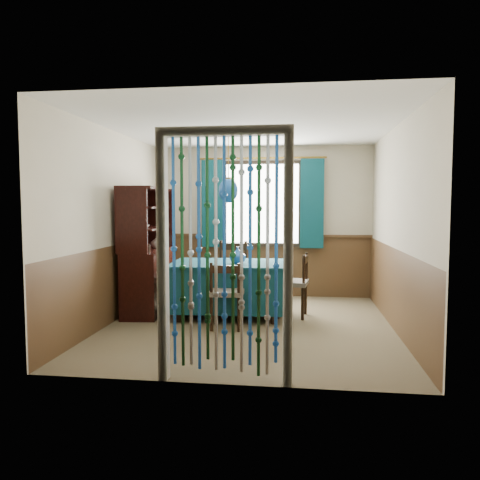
# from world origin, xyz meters

# --- Properties ---
(floor) EXTENTS (4.00, 4.00, 0.00)m
(floor) POSITION_xyz_m (0.00, 0.00, 0.00)
(floor) COLOR brown
(floor) RESTS_ON ground
(ceiling) EXTENTS (4.00, 4.00, 0.00)m
(ceiling) POSITION_xyz_m (0.00, 0.00, 2.50)
(ceiling) COLOR silver
(ceiling) RESTS_ON ground
(wall_back) EXTENTS (3.60, 0.00, 3.60)m
(wall_back) POSITION_xyz_m (0.00, 2.00, 1.25)
(wall_back) COLOR #B8AF97
(wall_back) RESTS_ON ground
(wall_front) EXTENTS (3.60, 0.00, 3.60)m
(wall_front) POSITION_xyz_m (0.00, -2.00, 1.25)
(wall_front) COLOR #B8AF97
(wall_front) RESTS_ON ground
(wall_left) EXTENTS (0.00, 4.00, 4.00)m
(wall_left) POSITION_xyz_m (-1.80, 0.00, 1.25)
(wall_left) COLOR #B8AF97
(wall_left) RESTS_ON ground
(wall_right) EXTENTS (0.00, 4.00, 4.00)m
(wall_right) POSITION_xyz_m (1.80, 0.00, 1.25)
(wall_right) COLOR #B8AF97
(wall_right) RESTS_ON ground
(wainscot_back) EXTENTS (3.60, 0.00, 3.60)m
(wainscot_back) POSITION_xyz_m (0.00, 1.99, 0.50)
(wainscot_back) COLOR #4B321C
(wainscot_back) RESTS_ON ground
(wainscot_front) EXTENTS (3.60, 0.00, 3.60)m
(wainscot_front) POSITION_xyz_m (0.00, -1.99, 0.50)
(wainscot_front) COLOR #4B321C
(wainscot_front) RESTS_ON ground
(wainscot_left) EXTENTS (0.00, 4.00, 4.00)m
(wainscot_left) POSITION_xyz_m (-1.79, 0.00, 0.50)
(wainscot_left) COLOR #4B321C
(wainscot_left) RESTS_ON ground
(wainscot_right) EXTENTS (0.00, 4.00, 4.00)m
(wainscot_right) POSITION_xyz_m (1.79, 0.00, 0.50)
(wainscot_right) COLOR #4B321C
(wainscot_right) RESTS_ON ground
(window) EXTENTS (1.32, 0.12, 1.42)m
(window) POSITION_xyz_m (0.00, 1.95, 1.55)
(window) COLOR black
(window) RESTS_ON wall_back
(doorway) EXTENTS (1.16, 0.12, 2.18)m
(doorway) POSITION_xyz_m (0.00, -1.94, 1.05)
(doorway) COLOR silver
(doorway) RESTS_ON ground
(dining_table) EXTENTS (1.60, 1.14, 0.74)m
(dining_table) POSITION_xyz_m (-0.34, 0.45, 0.43)
(dining_table) COLOR #0D3944
(dining_table) RESTS_ON floor
(chair_near) EXTENTS (0.43, 0.41, 0.84)m
(chair_near) POSITION_xyz_m (-0.26, -0.21, 0.45)
(chair_near) COLOR black
(chair_near) RESTS_ON floor
(chair_far) EXTENTS (0.51, 0.49, 0.97)m
(chair_far) POSITION_xyz_m (-0.41, 1.17, 0.52)
(chair_far) COLOR black
(chair_far) RESTS_ON floor
(chair_left) EXTENTS (0.59, 0.60, 0.98)m
(chair_left) POSITION_xyz_m (-1.27, 0.39, 0.52)
(chair_left) COLOR black
(chair_left) RESTS_ON floor
(chair_right) EXTENTS (0.46, 0.48, 0.87)m
(chair_right) POSITION_xyz_m (0.56, 0.53, 0.46)
(chair_right) COLOR black
(chair_right) RESTS_ON floor
(sideboard) EXTENTS (0.59, 1.40, 1.78)m
(sideboard) POSITION_xyz_m (-1.54, 0.62, 0.61)
(sideboard) COLOR black
(sideboard) RESTS_ON floor
(pendant_lamp) EXTENTS (0.27, 0.27, 0.94)m
(pendant_lamp) POSITION_xyz_m (-0.34, 0.45, 1.73)
(pendant_lamp) COLOR olive
(pendant_lamp) RESTS_ON ceiling
(vase_table) EXTENTS (0.23, 0.23, 0.21)m
(vase_table) POSITION_xyz_m (-0.20, 0.34, 0.85)
(vase_table) COLOR #154993
(vase_table) RESTS_ON dining_table
(bowl_shelf) EXTENTS (0.26, 0.26, 0.05)m
(bowl_shelf) POSITION_xyz_m (-1.48, 0.28, 1.24)
(bowl_shelf) COLOR beige
(bowl_shelf) RESTS_ON sideboard
(vase_sideboard) EXTENTS (0.24, 0.24, 0.20)m
(vase_sideboard) POSITION_xyz_m (-1.48, 0.89, 0.99)
(vase_sideboard) COLOR beige
(vase_sideboard) RESTS_ON sideboard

